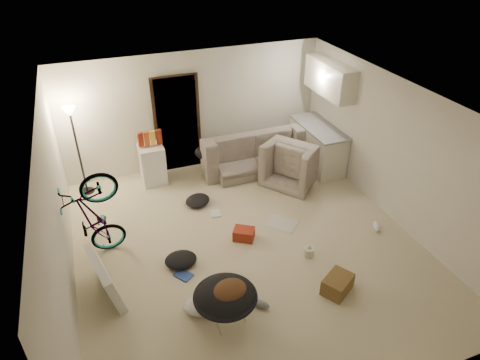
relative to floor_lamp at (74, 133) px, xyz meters
name	(u,v)px	position (x,y,z in m)	size (l,w,h in m)	color
floor	(247,245)	(2.40, -2.65, -1.32)	(5.50, 6.00, 0.02)	beige
ceiling	(249,105)	(2.40, -2.65, 1.20)	(5.50, 6.00, 0.02)	white
wall_back	(195,110)	(2.40, 0.36, -0.06)	(5.50, 0.02, 2.50)	silver
wall_front	(362,337)	(2.40, -5.66, -0.06)	(5.50, 0.02, 2.50)	silver
wall_left	(56,221)	(-0.36, -2.65, -0.06)	(0.02, 6.00, 2.50)	silver
wall_right	(396,152)	(5.16, -2.65, -0.06)	(0.02, 6.00, 2.50)	silver
doorway	(177,124)	(2.00, 0.32, -0.29)	(0.85, 0.10, 2.04)	black
door_trim	(178,125)	(2.00, 0.29, -0.29)	(0.97, 0.04, 2.10)	black
floor_lamp	(74,133)	(0.00, 0.00, 0.00)	(0.28, 0.28, 1.81)	black
kitchen_counter	(317,147)	(4.83, -0.65, -0.87)	(0.60, 1.50, 0.88)	beige
counter_top	(319,127)	(4.83, -0.65, -0.41)	(0.64, 1.54, 0.04)	gray
kitchen_uppers	(330,78)	(4.96, -0.65, 0.64)	(0.38, 1.40, 0.65)	beige
sofa	(250,153)	(3.44, -0.20, -0.98)	(2.26, 0.88, 0.66)	#3B433C
armchair	(296,164)	(4.13, -1.03, -0.97)	(1.04, 0.91, 0.68)	#3B433C
bicycle	(98,235)	(0.10, -2.06, -0.88)	(0.57, 1.64, 0.86)	black
mini_fridge	(153,164)	(1.34, -0.10, -0.90)	(0.48, 0.48, 0.82)	white
snack_box_0	(141,140)	(1.17, -0.10, -0.31)	(0.10, 0.07, 0.30)	maroon
snack_box_1	(147,139)	(1.29, -0.10, -0.31)	(0.10, 0.07, 0.30)	#BE4917
snack_box_2	(153,138)	(1.41, -0.10, -0.31)	(0.10, 0.07, 0.30)	gold
snack_box_3	(159,137)	(1.53, -0.10, -0.31)	(0.10, 0.07, 0.30)	maroon
saucer_chair	(225,301)	(1.56, -3.99, -0.94)	(0.86, 0.86, 0.61)	silver
hoodie	(229,291)	(1.61, -4.02, -0.75)	(0.48, 0.40, 0.22)	#4B2F1A
sofa_drape	(208,151)	(2.49, -0.20, -0.77)	(0.56, 0.46, 0.28)	black
tv_box	(105,278)	(0.10, -2.95, -0.98)	(0.12, 0.98, 0.65)	silver
drink_case_a	(337,284)	(3.26, -4.08, -1.18)	(0.46, 0.33, 0.26)	brown
drink_case_b	(244,234)	(2.41, -2.48, -1.21)	(0.35, 0.25, 0.20)	maroon
juicer	(309,251)	(3.24, -3.26, -1.21)	(0.16, 0.16, 0.23)	beige
newspaper	(282,223)	(3.20, -2.33, -1.30)	(0.41, 0.54, 0.01)	beige
book_blue	(184,275)	(1.22, -2.98, -1.29)	(0.20, 0.27, 0.03)	#284293
book_white	(215,213)	(2.17, -1.63, -1.30)	(0.18, 0.24, 0.02)	silver
shoe_0	(246,179)	(3.11, -0.78, -1.26)	(0.28, 0.11, 0.10)	#284293
shoe_3	(260,304)	(2.09, -3.95, -1.26)	(0.28, 0.11, 0.10)	slate
shoe_4	(376,226)	(4.70, -3.05, -1.25)	(0.29, 0.12, 0.11)	white
clothes_lump_a	(181,260)	(1.25, -2.70, -1.23)	(0.51, 0.44, 0.16)	black
clothes_lump_b	(198,201)	(1.96, -1.20, -1.23)	(0.49, 0.43, 0.15)	black
clothes_lump_c	(199,306)	(1.26, -3.70, -1.24)	(0.43, 0.37, 0.13)	silver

